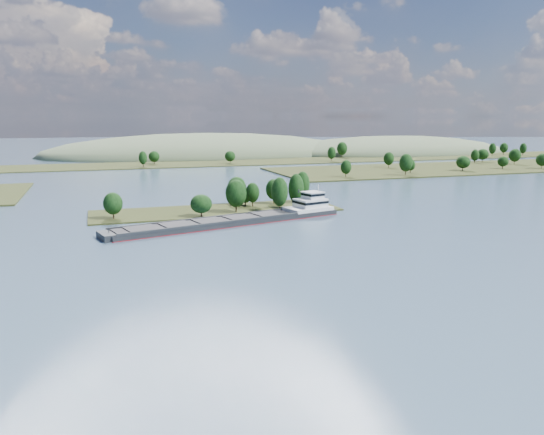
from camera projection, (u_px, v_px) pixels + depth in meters
name	position (u px, v px, depth m)	size (l,w,h in m)	color
ground	(261.00, 244.00, 160.69)	(1800.00, 1800.00, 0.00)	#374C60
tree_island	(234.00, 200.00, 216.99)	(100.00, 33.57, 15.79)	#272D14
right_bank	(482.00, 166.00, 399.95)	(320.00, 90.00, 15.50)	#272D14
back_shoreline	(166.00, 164.00, 423.65)	(900.00, 60.00, 15.72)	#272D14
hill_east	(394.00, 153.00, 567.92)	(260.00, 140.00, 36.00)	#49593D
hill_west	(205.00, 155.00, 533.26)	(320.00, 160.00, 44.00)	#49593D
cargo_barge	(245.00, 218.00, 193.32)	(90.84, 32.88, 12.31)	black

